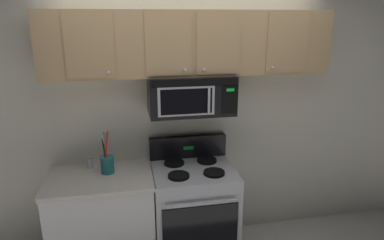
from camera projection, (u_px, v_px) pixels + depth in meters
The scene contains 7 objects.
back_wall at pixel (186, 111), 3.35m from camera, with size 5.20×0.10×2.70m, color silver.
stove_range at pixel (193, 210), 3.26m from camera, with size 0.76×0.69×1.12m.
over_range_microwave at pixel (191, 94), 3.05m from camera, with size 0.76×0.43×0.35m.
upper_cabinets at pixel (190, 43), 2.95m from camera, with size 2.50×0.36×0.55m.
counter_segment at pixel (104, 221), 3.12m from camera, with size 0.93×0.65×0.90m.
utensil_crock_teal at pixel (107, 162), 3.03m from camera, with size 0.11×0.11×0.40m.
salt_shaker at pixel (90, 163), 3.14m from camera, with size 0.05×0.05×0.11m.
Camera 1 is at (-0.56, -2.39, 2.24)m, focal length 31.83 mm.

